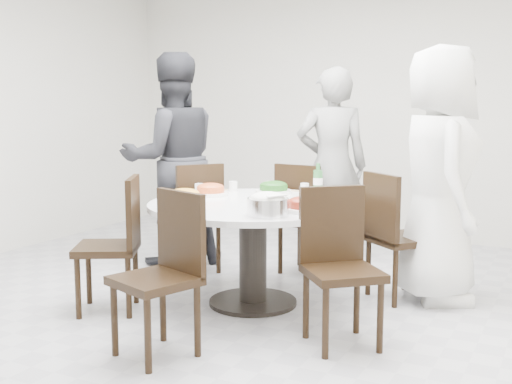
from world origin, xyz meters
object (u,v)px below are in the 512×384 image
at_px(chair_n, 308,218).
at_px(chair_sw, 107,245).
at_px(chair_ne, 401,236).
at_px(soup_bowl, 183,203).
at_px(beverage_bottle, 318,179).
at_px(diner_right, 439,175).
at_px(chair_nw, 192,217).
at_px(chair_s, 155,276).
at_px(chair_se, 343,269).
at_px(diner_middle, 332,166).
at_px(dining_table, 253,254).
at_px(rice_bowl, 268,207).
at_px(diner_left, 172,160).

relative_size(chair_n, chair_sw, 1.00).
bearing_deg(chair_ne, soup_bowl, 81.85).
bearing_deg(beverage_bottle, diner_right, 10.88).
distance_m(chair_nw, chair_s, 1.90).
height_order(chair_sw, chair_se, same).
relative_size(diner_middle, beverage_bottle, 7.15).
xyz_separation_m(chair_nw, chair_se, (1.74, -1.06, 0.00)).
xyz_separation_m(dining_table, rice_bowl, (0.33, -0.44, 0.43)).
distance_m(chair_sw, diner_left, 1.48).
bearing_deg(dining_table, diner_left, 147.91).
xyz_separation_m(chair_sw, chair_se, (1.69, 0.12, 0.00)).
distance_m(chair_n, beverage_bottle, 0.66).
relative_size(chair_s, beverage_bottle, 3.83).
xyz_separation_m(dining_table, chair_s, (-0.06, -1.12, 0.10)).
relative_size(chair_nw, chair_se, 1.00).
relative_size(chair_ne, chair_nw, 1.00).
bearing_deg(chair_se, diner_middle, 70.57).
bearing_deg(chair_nw, chair_sw, 37.69).
bearing_deg(diner_left, chair_se, 101.65).
bearing_deg(diner_left, diner_middle, 161.53).
relative_size(chair_se, diner_middle, 0.54).
bearing_deg(diner_right, beverage_bottle, 75.67).
height_order(chair_nw, chair_se, same).
height_order(chair_ne, chair_se, same).
bearing_deg(chair_ne, rice_bowl, 100.09).
bearing_deg(soup_bowl, chair_n, 78.84).
distance_m(chair_ne, chair_se, 1.10).
bearing_deg(chair_nw, diner_middle, 167.68).
relative_size(chair_ne, chair_s, 1.00).
xyz_separation_m(chair_se, rice_bowl, (-0.52, 0.04, 0.33)).
bearing_deg(diner_right, diner_left, 64.01).
bearing_deg(dining_table, diner_middle, 87.52).
xyz_separation_m(chair_ne, chair_sw, (-1.76, -1.22, 0.00)).
relative_size(rice_bowl, beverage_bottle, 1.07).
xyz_separation_m(chair_nw, soup_bowl, (0.61, -1.07, 0.32)).
distance_m(dining_table, diner_left, 1.53).
distance_m(chair_s, rice_bowl, 0.85).
bearing_deg(chair_se, dining_table, 109.32).
distance_m(dining_table, chair_nw, 1.07).
height_order(chair_nw, beverage_bottle, beverage_bottle).
bearing_deg(dining_table, chair_n, 89.26).
height_order(chair_n, chair_nw, same).
distance_m(rice_bowl, soup_bowl, 0.61).
xyz_separation_m(chair_nw, diner_middle, (0.95, 0.87, 0.41)).
xyz_separation_m(chair_ne, diner_middle, (-0.86, 0.83, 0.41)).
relative_size(chair_nw, diner_middle, 0.54).
distance_m(chair_sw, chair_s, 0.94).
distance_m(chair_sw, rice_bowl, 1.23).
distance_m(diner_left, beverage_bottle, 1.50).
distance_m(chair_n, chair_s, 2.12).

